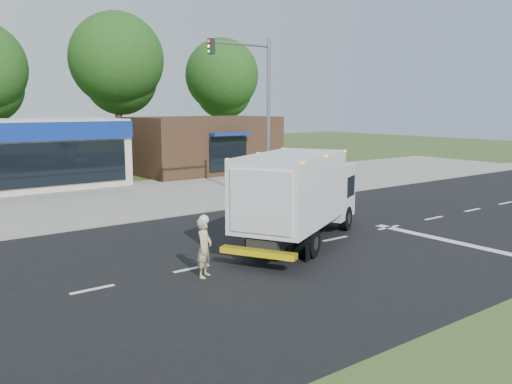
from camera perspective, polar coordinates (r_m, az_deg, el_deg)
ground at (r=19.86m, az=8.30°, el=-4.94°), size 120.00×120.00×0.00m
road_asphalt at (r=19.86m, az=8.30°, el=-4.92°), size 60.00×14.00×0.02m
sidewalk at (r=26.09m, az=-4.68°, el=-1.38°), size 60.00×2.40×0.12m
parking_apron at (r=31.07m, az=-10.49°, el=0.09°), size 60.00×9.00×0.02m
lane_markings at (r=19.98m, az=13.81°, el=-4.97°), size 55.20×7.00×0.01m
ems_box_truck at (r=18.69m, az=4.55°, el=0.06°), size 7.46×5.38×3.22m
emergency_worker at (r=15.26m, az=-5.47°, el=-5.75°), size 0.73×0.68×1.79m
brown_storefront at (r=39.46m, az=-5.46°, el=4.99°), size 10.00×6.70×4.00m
traffic_signal_pole at (r=26.53m, az=0.22°, el=9.39°), size 3.51×0.25×8.00m
background_trees at (r=43.63m, az=-20.49°, el=11.92°), size 36.77×7.39×12.10m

